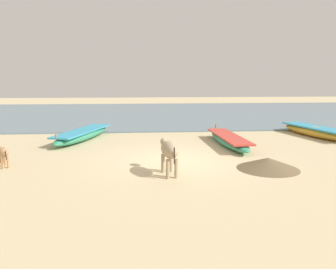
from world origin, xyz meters
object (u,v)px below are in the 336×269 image
cow_adult_dun (169,150)px  fishing_boat_3 (229,140)px  fishing_boat_1 (83,135)px  calf_near_tan (3,153)px  fishing_boat_4 (316,131)px

cow_adult_dun → fishing_boat_3: bearing=-43.2°
fishing_boat_1 → calf_near_tan: bearing=-3.3°
fishing_boat_3 → calf_near_tan: bearing=107.0°
fishing_boat_1 → cow_adult_dun: 7.11m
cow_adult_dun → calf_near_tan: 5.63m
fishing_boat_1 → cow_adult_dun: (3.67, -6.08, 0.50)m
cow_adult_dun → calf_near_tan: size_ratio=1.71×
fishing_boat_1 → fishing_boat_4: fishing_boat_4 is taller
fishing_boat_3 → fishing_boat_4: size_ratio=1.00×
fishing_boat_4 → cow_adult_dun: bearing=-65.0°
calf_near_tan → cow_adult_dun: bearing=-137.4°
fishing_boat_1 → calf_near_tan: size_ratio=5.29×
fishing_boat_4 → cow_adult_dun: 10.06m
fishing_boat_4 → calf_near_tan: (-13.46, -4.74, 0.21)m
fishing_boat_4 → cow_adult_dun: (-8.00, -6.08, 0.49)m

